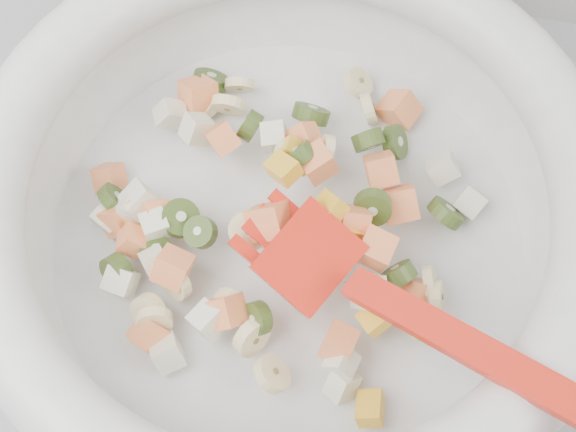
# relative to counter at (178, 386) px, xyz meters

# --- Properties ---
(counter) EXTENTS (2.00, 0.60, 0.90)m
(counter) POSITION_rel_counter_xyz_m (0.00, 0.00, 0.00)
(counter) COLOR gray
(counter) RESTS_ON ground
(mixing_bowl) EXTENTS (0.44, 0.43, 0.14)m
(mixing_bowl) POSITION_rel_counter_xyz_m (0.13, 0.03, 0.52)
(mixing_bowl) COLOR white
(mixing_bowl) RESTS_ON counter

